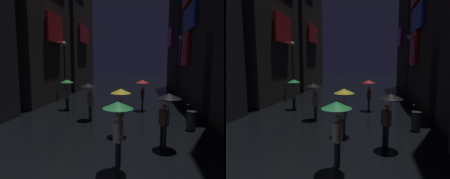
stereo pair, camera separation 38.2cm
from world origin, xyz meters
TOP-DOWN VIEW (x-y plane):
  - building_left_far at (-7.49, 22.31)m, footprint 4.25×8.62m
  - building_right_mid at (7.47, 13.16)m, footprint 4.25×8.31m
  - pedestrian_midstreet_left_yellow at (0.97, 5.18)m, footprint 0.90×0.90m
  - pedestrian_midstreet_centre_red at (1.94, 10.32)m, footprint 0.90×0.90m
  - pedestrian_foreground_left_black at (2.84, 4.17)m, footprint 0.90×0.90m
  - pedestrian_near_crossing_green at (-3.28, 9.84)m, footprint 0.90×0.90m
  - pedestrian_far_right_green at (1.20, 2.27)m, footprint 0.90×0.90m
  - pedestrian_foreground_right_black at (-1.10, 7.51)m, footprint 0.90×0.90m
  - bicycle_parked_at_storefront at (4.60, 8.57)m, footprint 0.50×1.78m
  - streetlamp_left_far at (-5.00, 13.86)m, footprint 0.36×0.36m
  - streetlamp_right_far at (5.00, 13.85)m, footprint 0.36×0.36m
  - trash_bin at (4.30, 6.48)m, footprint 0.46×0.46m

SIDE VIEW (x-z plane):
  - bicycle_parked_at_storefront at x=4.60m, z-range -0.09..0.87m
  - trash_bin at x=4.30m, z-range 0.00..0.93m
  - pedestrian_midstreet_left_yellow at x=0.97m, z-range 0.61..2.73m
  - pedestrian_midstreet_centre_red at x=1.94m, z-range 0.61..2.73m
  - pedestrian_foreground_left_black at x=2.84m, z-range 0.61..2.73m
  - pedestrian_near_crossing_green at x=-3.28m, z-range 0.61..2.73m
  - pedestrian_far_right_green at x=1.20m, z-range 0.61..2.73m
  - pedestrian_foreground_right_black at x=-1.10m, z-range 0.61..2.73m
  - streetlamp_left_far at x=-5.00m, z-range 0.68..5.88m
  - streetlamp_right_far at x=5.00m, z-range 0.69..6.23m
  - building_right_mid at x=7.47m, z-range 0.01..12.44m
  - building_left_far at x=-7.49m, z-range 0.00..20.36m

